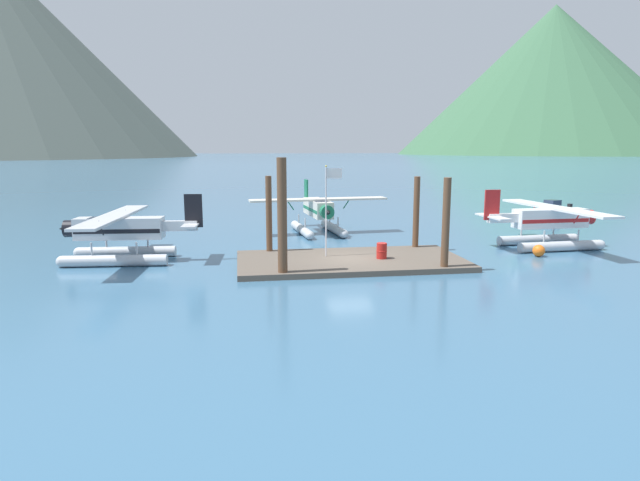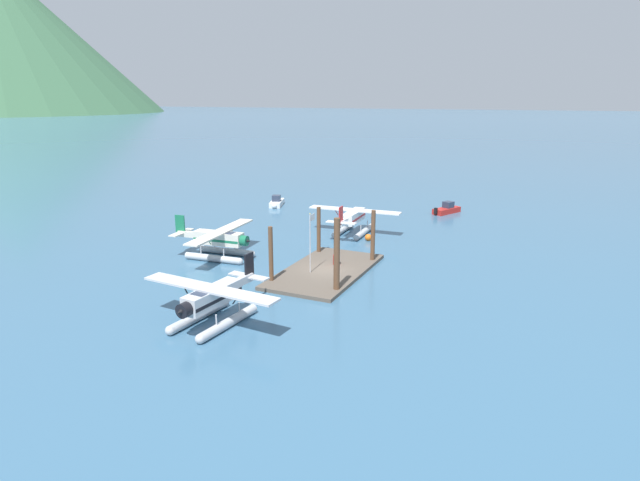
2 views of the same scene
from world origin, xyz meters
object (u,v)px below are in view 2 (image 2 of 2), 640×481
object	(u,v)px
flagpole	(311,235)
seaplane_white_stbd_fwd	(354,220)
fuel_drum	(336,260)
seaplane_silver_port_fwd	(212,302)
seaplane_cream_bow_centre	(219,242)
boat_red_open_se	(447,209)
boat_white_open_east	(277,202)
mooring_buoy	(368,237)

from	to	relation	value
flagpole	seaplane_white_stbd_fwd	world-z (taller)	flagpole
fuel_drum	seaplane_white_stbd_fwd	xyz separation A→B (m)	(12.06, 3.03, 0.84)
seaplane_silver_port_fwd	seaplane_cream_bow_centre	xyz separation A→B (m)	(12.65, 8.37, 0.00)
boat_red_open_se	flagpole	bearing A→B (deg)	169.77
seaplane_cream_bow_centre	boat_red_open_se	bearing A→B (deg)	-27.92
seaplane_silver_port_fwd	boat_white_open_east	xyz separation A→B (m)	(36.64, 15.62, -1.09)
boat_white_open_east	seaplane_white_stbd_fwd	bearing A→B (deg)	-123.04
mooring_buoy	boat_white_open_east	world-z (taller)	boat_white_open_east
boat_red_open_se	seaplane_cream_bow_centre	bearing A→B (deg)	152.08
fuel_drum	flagpole	bearing A→B (deg)	157.81
boat_red_open_se	seaplane_silver_port_fwd	bearing A→B (deg)	170.39
boat_red_open_se	fuel_drum	bearing A→B (deg)	171.09
mooring_buoy	seaplane_silver_port_fwd	distance (m)	24.53
seaplane_white_stbd_fwd	seaplane_cream_bow_centre	distance (m)	16.18
flagpole	fuel_drum	distance (m)	4.17
fuel_drum	mooring_buoy	distance (m)	9.83
boat_white_open_east	boat_red_open_se	bearing A→B (deg)	-77.22
mooring_buoy	boat_white_open_east	xyz separation A→B (m)	(12.25, 17.94, 0.13)
fuel_drum	seaplane_cream_bow_centre	size ratio (longest dim) A/B	0.08
flagpole	boat_white_open_east	xyz separation A→B (m)	(24.90, 17.27, -3.08)
flagpole	fuel_drum	size ratio (longest dim) A/B	5.87
mooring_buoy	boat_red_open_se	xyz separation A→B (m)	(17.40, -4.75, 0.13)
fuel_drum	mooring_buoy	size ratio (longest dim) A/B	1.22
mooring_buoy	seaplane_white_stbd_fwd	world-z (taller)	seaplane_white_stbd_fwd
flagpole	boat_white_open_east	distance (m)	30.46
mooring_buoy	seaplane_cream_bow_centre	distance (m)	15.92
flagpole	seaplane_white_stbd_fwd	bearing A→B (deg)	7.18
seaplane_white_stbd_fwd	seaplane_cream_bow_centre	size ratio (longest dim) A/B	1.00
mooring_buoy	fuel_drum	bearing A→B (deg)	-177.16
seaplane_cream_bow_centre	boat_red_open_se	size ratio (longest dim) A/B	2.31
boat_red_open_se	boat_white_open_east	distance (m)	23.27
boat_white_open_east	mooring_buoy	bearing A→B (deg)	-124.33
fuel_drum	boat_white_open_east	size ratio (longest dim) A/B	0.19
seaplane_cream_bow_centre	boat_white_open_east	xyz separation A→B (m)	(23.99, 7.25, -1.09)
mooring_buoy	boat_white_open_east	bearing A→B (deg)	55.67
boat_white_open_east	flagpole	bearing A→B (deg)	-145.26
seaplane_silver_port_fwd	mooring_buoy	bearing A→B (deg)	-5.44
fuel_drum	seaplane_white_stbd_fwd	bearing A→B (deg)	14.12
mooring_buoy	seaplane_cream_bow_centre	bearing A→B (deg)	137.67
mooring_buoy	flagpole	bearing A→B (deg)	176.97
fuel_drum	boat_white_open_east	bearing A→B (deg)	39.86
flagpole	mooring_buoy	bearing A→B (deg)	-3.03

